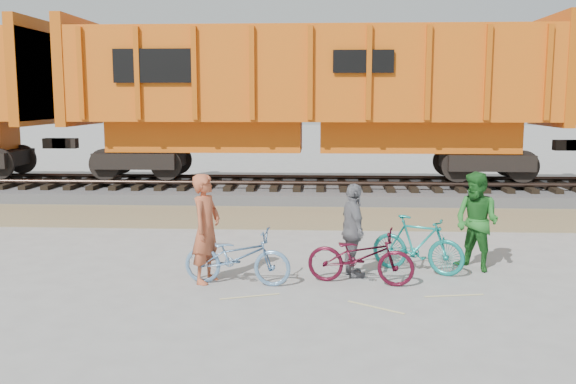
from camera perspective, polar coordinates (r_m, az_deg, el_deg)
name	(u,v)px	position (r m, az deg, el deg)	size (l,w,h in m)	color
ground	(318,282)	(10.24, 2.73, -8.02)	(120.00, 120.00, 0.00)	#9E9E99
gravel_strip	(320,217)	(15.59, 2.84, -2.28)	(120.00, 3.00, 0.02)	#907F59
ballast_bed	(320,191)	(19.02, 2.88, 0.08)	(120.00, 4.00, 0.30)	slate
track	(320,180)	(18.98, 2.88, 1.05)	(120.00, 2.60, 0.24)	black
hopper_car_center	(311,94)	(18.83, 2.05, 8.72)	(14.00, 3.13, 4.65)	black
bicycle_blue	(237,257)	(10.05, -4.53, -5.74)	(0.59, 1.69, 0.89)	#608AB4
bicycle_teal	(418,244)	(10.89, 11.45, -4.59)	(0.45, 1.58, 0.95)	#15837B
bicycle_maroon	(361,256)	(10.11, 6.46, -5.70)	(0.58, 1.67, 0.88)	#450B1C
person_solo	(206,229)	(10.13, -7.29, -3.24)	(0.63, 0.41, 1.72)	#B25332
person_man	(477,222)	(11.20, 16.43, -2.54)	(0.81, 0.63, 1.67)	#206622
person_woman	(353,231)	(10.42, 5.81, -3.43)	(0.90, 0.37, 1.53)	slate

